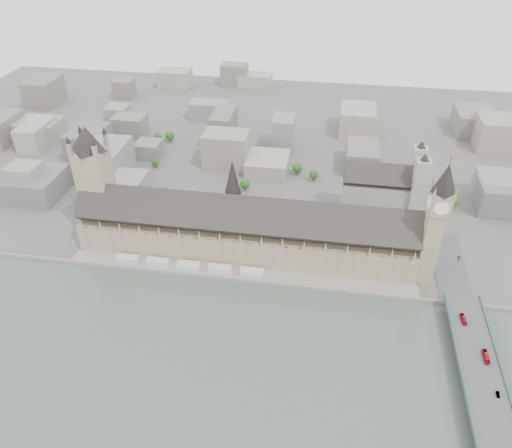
% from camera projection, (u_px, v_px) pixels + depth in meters
% --- Properties ---
extents(ground, '(900.00, 900.00, 0.00)m').
position_uv_depth(ground, '(241.00, 269.00, 390.88)').
color(ground, '#595651').
rests_on(ground, ground).
extents(embankment_wall, '(600.00, 1.50, 3.00)m').
position_uv_depth(embankment_wall, '(237.00, 280.00, 377.86)').
color(embankment_wall, gray).
rests_on(embankment_wall, ground).
extents(river_terrace, '(270.00, 15.00, 2.00)m').
position_uv_depth(river_terrace, '(239.00, 274.00, 384.23)').
color(river_terrace, gray).
rests_on(river_terrace, ground).
extents(terrace_tents, '(118.00, 7.00, 4.00)m').
position_uv_depth(terrace_tents, '(189.00, 265.00, 388.24)').
color(terrace_tents, silver).
rests_on(terrace_tents, river_terrace).
extents(palace_of_westminster, '(265.00, 40.73, 55.44)m').
position_uv_depth(palace_of_westminster, '(245.00, 231.00, 393.95)').
color(palace_of_westminster, tan).
rests_on(palace_of_westminster, ground).
extents(elizabeth_tower, '(17.00, 17.00, 107.50)m').
position_uv_depth(elizabeth_tower, '(437.00, 218.00, 345.99)').
color(elizabeth_tower, tan).
rests_on(elizabeth_tower, ground).
extents(victoria_tower, '(30.00, 30.00, 100.00)m').
position_uv_depth(victoria_tower, '(95.00, 179.00, 396.79)').
color(victoria_tower, tan).
rests_on(victoria_tower, ground).
extents(central_tower, '(13.00, 13.00, 48.00)m').
position_uv_depth(central_tower, '(233.00, 187.00, 380.36)').
color(central_tower, gray).
rests_on(central_tower, ground).
extents(westminster_bridge, '(25.00, 325.00, 10.25)m').
position_uv_depth(westminster_bridge, '(481.00, 384.00, 295.42)').
color(westminster_bridge, '#474749').
rests_on(westminster_bridge, ground).
extents(bridge_parapets, '(25.00, 235.00, 1.15)m').
position_uv_depth(bridge_parapets, '(502.00, 448.00, 256.07)').
color(bridge_parapets, '#325C48').
rests_on(bridge_parapets, westminster_bridge).
extents(westminster_abbey, '(68.00, 36.00, 64.00)m').
position_uv_depth(westminster_abbey, '(384.00, 191.00, 438.97)').
color(westminster_abbey, gray).
rests_on(westminster_abbey, ground).
extents(city_skyline_inland, '(720.00, 360.00, 38.00)m').
position_uv_depth(city_skyline_inland, '(280.00, 122.00, 578.91)').
color(city_skyline_inland, gray).
rests_on(city_skyline_inland, ground).
extents(park_trees, '(110.00, 30.00, 15.00)m').
position_uv_depth(park_trees, '(242.00, 218.00, 436.64)').
color(park_trees, '#1C4719').
rests_on(park_trees, ground).
extents(red_bus_north, '(3.04, 10.01, 2.75)m').
position_uv_depth(red_bus_north, '(463.00, 319.00, 330.00)').
color(red_bus_north, '#A41219').
rests_on(red_bus_north, westminster_bridge).
extents(red_bus_south, '(2.76, 11.18, 3.10)m').
position_uv_depth(red_bus_south, '(486.00, 357.00, 303.93)').
color(red_bus_south, maroon).
rests_on(red_bus_south, westminster_bridge).
extents(car_silver, '(1.89, 4.57, 1.47)m').
position_uv_depth(car_silver, '(498.00, 394.00, 282.54)').
color(car_silver, gray).
rests_on(car_silver, westminster_bridge).
extents(car_approach, '(3.27, 5.14, 1.39)m').
position_uv_depth(car_approach, '(459.00, 258.00, 384.26)').
color(car_approach, gray).
rests_on(car_approach, westminster_bridge).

